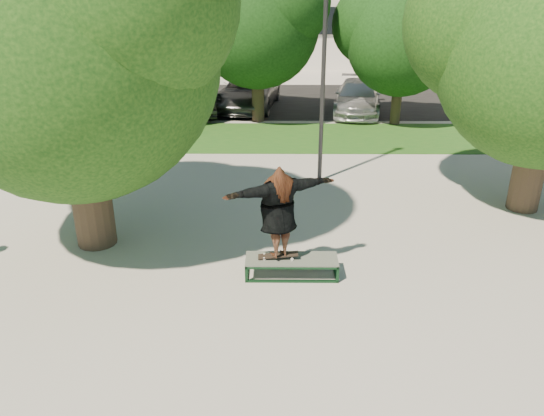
{
  "coord_description": "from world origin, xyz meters",
  "views": [
    {
      "loc": [
        -0.26,
        -9.43,
        5.38
      ],
      "look_at": [
        -0.34,
        0.6,
        1.03
      ],
      "focal_mm": 35.0,
      "sensor_mm": 36.0,
      "label": 1
    }
  ],
  "objects_px": {
    "grind_box": "(292,267)",
    "car_dark": "(193,94)",
    "car_grey": "(247,92)",
    "car_silver_a": "(189,82)",
    "car_silver_b": "(357,97)",
    "lamppost": "(323,70)",
    "tree_left": "(64,33)"
  },
  "relations": [
    {
      "from": "lamppost",
      "to": "grind_box",
      "type": "distance_m",
      "value": 6.19
    },
    {
      "from": "tree_left",
      "to": "grind_box",
      "type": "relative_size",
      "value": 3.95
    },
    {
      "from": "car_grey",
      "to": "car_dark",
      "type": "bearing_deg",
      "value": -153.78
    },
    {
      "from": "car_silver_a",
      "to": "car_silver_b",
      "type": "bearing_deg",
      "value": -28.13
    },
    {
      "from": "grind_box",
      "to": "car_grey",
      "type": "distance_m",
      "value": 14.73
    },
    {
      "from": "car_silver_a",
      "to": "grind_box",
      "type": "bearing_deg",
      "value": -82.53
    },
    {
      "from": "car_silver_a",
      "to": "car_dark",
      "type": "bearing_deg",
      "value": -86.12
    },
    {
      "from": "grind_box",
      "to": "car_grey",
      "type": "xyz_separation_m",
      "value": [
        -1.6,
        14.63,
        0.52
      ]
    },
    {
      "from": "tree_left",
      "to": "grind_box",
      "type": "xyz_separation_m",
      "value": [
        4.34,
        -1.45,
        -4.23
      ]
    },
    {
      "from": "lamppost",
      "to": "grind_box",
      "type": "bearing_deg",
      "value": -100.04
    },
    {
      "from": "grind_box",
      "to": "car_dark",
      "type": "distance_m",
      "value": 14.41
    },
    {
      "from": "car_silver_a",
      "to": "car_grey",
      "type": "bearing_deg",
      "value": -43.61
    },
    {
      "from": "lamppost",
      "to": "car_grey",
      "type": "xyz_separation_m",
      "value": [
        -2.55,
        9.27,
        -2.44
      ]
    },
    {
      "from": "tree_left",
      "to": "car_dark",
      "type": "bearing_deg",
      "value": 88.04
    },
    {
      "from": "car_dark",
      "to": "car_grey",
      "type": "height_order",
      "value": "car_dark"
    },
    {
      "from": "car_dark",
      "to": "car_silver_b",
      "type": "xyz_separation_m",
      "value": [
        7.12,
        0.0,
        -0.1
      ]
    },
    {
      "from": "grind_box",
      "to": "car_silver_a",
      "type": "xyz_separation_m",
      "value": [
        -4.51,
        16.74,
        0.62
      ]
    },
    {
      "from": "lamppost",
      "to": "car_silver_b",
      "type": "relative_size",
      "value": 1.31
    },
    {
      "from": "car_grey",
      "to": "car_silver_b",
      "type": "bearing_deg",
      "value": -1.4
    },
    {
      "from": "grind_box",
      "to": "car_silver_a",
      "type": "relative_size",
      "value": 0.38
    },
    {
      "from": "grind_box",
      "to": "car_silver_b",
      "type": "relative_size",
      "value": 0.39
    },
    {
      "from": "car_dark",
      "to": "car_silver_a",
      "type": "bearing_deg",
      "value": 90.12
    },
    {
      "from": "car_dark",
      "to": "car_grey",
      "type": "bearing_deg",
      "value": 7.1
    },
    {
      "from": "tree_left",
      "to": "car_silver_a",
      "type": "xyz_separation_m",
      "value": [
        -0.16,
        15.29,
        -3.62
      ]
    },
    {
      "from": "lamppost",
      "to": "car_grey",
      "type": "bearing_deg",
      "value": 105.37
    },
    {
      "from": "lamppost",
      "to": "car_dark",
      "type": "bearing_deg",
      "value": 119.8
    },
    {
      "from": "car_silver_a",
      "to": "car_silver_b",
      "type": "distance_m",
      "value": 8.23
    },
    {
      "from": "lamppost",
      "to": "car_grey",
      "type": "height_order",
      "value": "lamppost"
    },
    {
      "from": "tree_left",
      "to": "car_silver_a",
      "type": "distance_m",
      "value": 15.71
    },
    {
      "from": "car_silver_a",
      "to": "car_grey",
      "type": "height_order",
      "value": "car_silver_a"
    },
    {
      "from": "lamppost",
      "to": "car_silver_a",
      "type": "relative_size",
      "value": 1.29
    },
    {
      "from": "car_grey",
      "to": "car_silver_b",
      "type": "xyz_separation_m",
      "value": [
        4.8,
        -0.77,
        -0.04
      ]
    }
  ]
}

